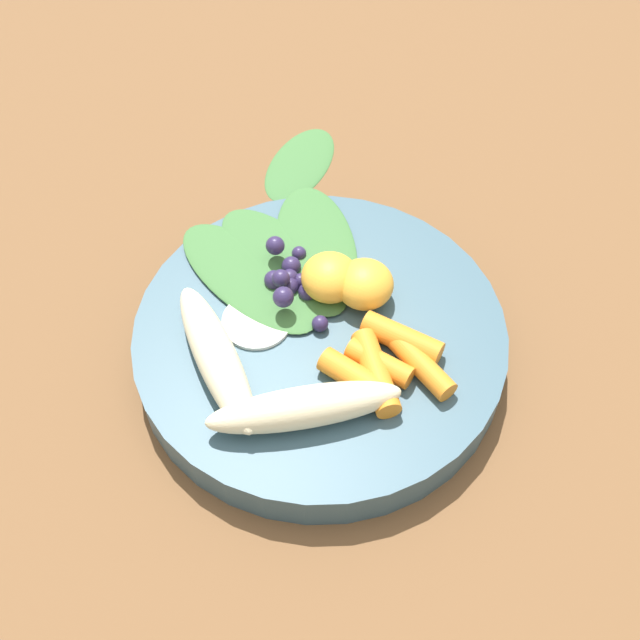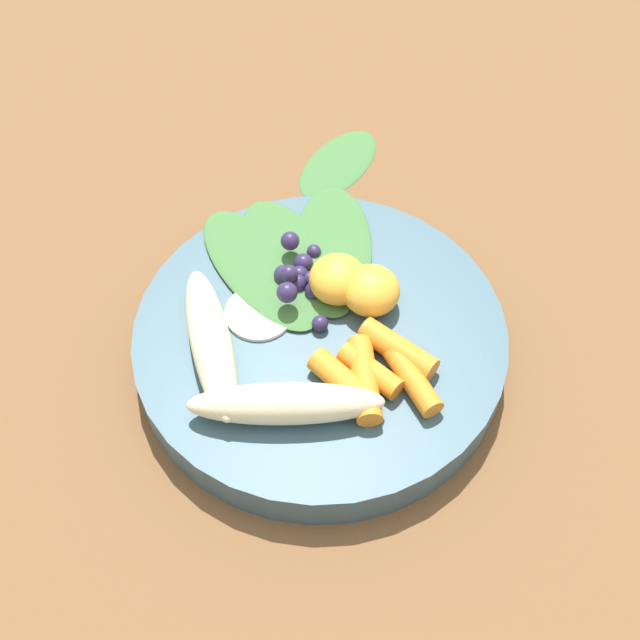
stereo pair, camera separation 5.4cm
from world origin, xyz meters
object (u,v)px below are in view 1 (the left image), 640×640
Objects in this scene: banana_peeled_left at (304,407)px; bowl at (320,341)px; kale_leaf_stray at (300,162)px; banana_peeled_right at (216,357)px; orange_segment_near at (330,277)px.

bowl is at bearing 71.39° from banana_peeled_left.
banana_peeled_right is at bearing -169.49° from kale_leaf_stray.
kale_leaf_stray is at bearing 80.89° from banana_peeled_left.
orange_segment_near is 0.41× the size of kale_leaf_stray.
banana_peeled_right is at bearing 90.22° from orange_segment_near.
banana_peeled_right is (0.02, 0.07, 0.03)m from bowl.
banana_peeled_right is at bearing 136.15° from banana_peeled_left.
bowl is 2.60× the size of kale_leaf_stray.
banana_peeled_left reaches higher than kale_leaf_stray.
banana_peeled_right is 0.10m from orange_segment_near.
banana_peeled_right reaches higher than kale_leaf_stray.
bowl is 0.20m from kale_leaf_stray.
bowl is 6.36× the size of orange_segment_near.
kale_leaf_stray is at bearing -36.15° from bowl.
banana_peeled_left is (-0.05, 0.05, 0.03)m from bowl.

